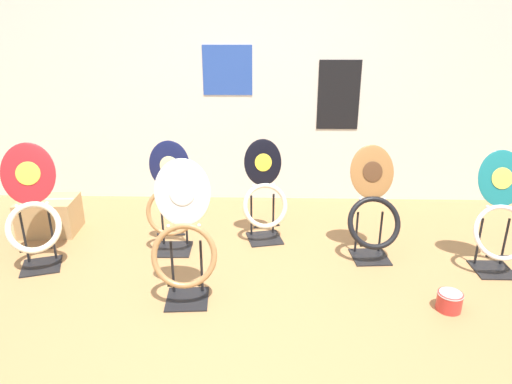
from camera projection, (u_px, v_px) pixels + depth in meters
name	position (u px, v px, depth m)	size (l,w,h in m)	color
ground_plane	(230.00, 337.00, 2.72)	(14.00, 14.00, 0.00)	#A37547
wall_back	(247.00, 72.00, 4.44)	(8.00, 0.07, 2.60)	silver
toilet_seat_display_navy_moon	(171.00, 200.00, 3.60)	(0.40, 0.29, 0.91)	black
toilet_seat_display_white_plain	(184.00, 237.00, 2.93)	(0.44, 0.30, 0.96)	black
toilet_seat_display_woodgrain	(373.00, 208.00, 3.52)	(0.43, 0.40, 0.87)	black
toilet_seat_display_crimson_swirl	(33.00, 212.00, 3.38)	(0.48, 0.48, 0.93)	black
toilet_seat_display_jazz_black	(264.00, 194.00, 3.81)	(0.41, 0.34, 0.86)	black
toilet_seat_display_teal_sax	(501.00, 220.00, 3.32)	(0.41, 0.34, 0.89)	black
paint_can	(449.00, 300.00, 2.95)	(0.16, 0.16, 0.13)	red
storage_box	(50.00, 216.00, 4.03)	(0.50, 0.39, 0.31)	tan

